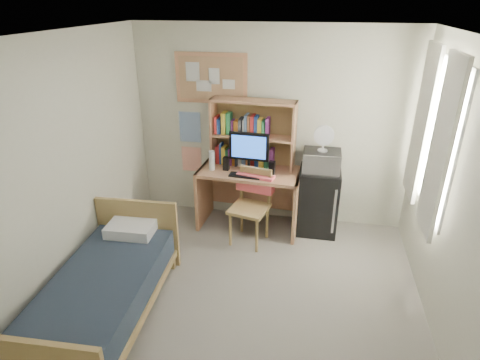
% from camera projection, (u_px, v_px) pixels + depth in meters
% --- Properties ---
extents(floor, '(3.60, 4.20, 0.02)m').
position_uv_depth(floor, '(239.00, 319.00, 3.93)').
color(floor, gray).
rests_on(floor, ground).
extents(ceiling, '(3.60, 4.20, 0.02)m').
position_uv_depth(ceiling, '(239.00, 38.00, 2.84)').
color(ceiling, white).
rests_on(ceiling, wall_back).
extents(wall_back, '(3.60, 0.04, 2.60)m').
position_uv_depth(wall_back, '(270.00, 128.00, 5.26)').
color(wall_back, beige).
rests_on(wall_back, floor).
extents(wall_left, '(0.04, 4.20, 2.60)m').
position_uv_depth(wall_left, '(48.00, 183.00, 3.70)').
color(wall_left, beige).
rests_on(wall_left, floor).
extents(wall_right, '(0.04, 4.20, 2.60)m').
position_uv_depth(wall_right, '(470.00, 222.00, 3.07)').
color(wall_right, beige).
rests_on(wall_right, floor).
extents(window_unit, '(0.10, 1.40, 1.70)m').
position_uv_depth(window_unit, '(433.00, 136.00, 4.02)').
color(window_unit, white).
rests_on(window_unit, wall_right).
extents(curtain_left, '(0.04, 0.55, 1.70)m').
position_uv_depth(curtain_left, '(440.00, 149.00, 3.67)').
color(curtain_left, white).
rests_on(curtain_left, wall_right).
extents(curtain_right, '(0.04, 0.55, 1.70)m').
position_uv_depth(curtain_right, '(422.00, 124.00, 4.38)').
color(curtain_right, white).
rests_on(curtain_right, wall_right).
extents(bulletin_board, '(0.94, 0.03, 0.64)m').
position_uv_depth(bulletin_board, '(211.00, 78.00, 5.12)').
color(bulletin_board, tan).
rests_on(bulletin_board, wall_back).
extents(poster_wave, '(0.30, 0.01, 0.42)m').
position_uv_depth(poster_wave, '(190.00, 127.00, 5.46)').
color(poster_wave, '#2A5CAA').
rests_on(poster_wave, wall_back).
extents(poster_japan, '(0.28, 0.01, 0.36)m').
position_uv_depth(poster_japan, '(192.00, 159.00, 5.66)').
color(poster_japan, '#E94F29').
rests_on(poster_japan, wall_back).
extents(desk, '(1.36, 0.74, 0.82)m').
position_uv_depth(desk, '(249.00, 199.00, 5.35)').
color(desk, tan).
rests_on(desk, floor).
extents(desk_chair, '(0.58, 0.58, 0.96)m').
position_uv_depth(desk_chair, '(249.00, 208.00, 4.97)').
color(desk_chair, tan).
rests_on(desk_chair, floor).
extents(mini_fridge, '(0.51, 0.51, 0.87)m').
position_uv_depth(mini_fridge, '(318.00, 201.00, 5.25)').
color(mini_fridge, black).
rests_on(mini_fridge, floor).
extents(bed, '(0.98, 1.85, 0.50)m').
position_uv_depth(bed, '(104.00, 297.00, 3.84)').
color(bed, '#19222E').
rests_on(bed, floor).
extents(hutch, '(1.10, 0.34, 0.89)m').
position_uv_depth(hutch, '(253.00, 134.00, 5.13)').
color(hutch, tan).
rests_on(hutch, desk).
extents(monitor, '(0.50, 0.07, 0.53)m').
position_uv_depth(monitor, '(249.00, 153.00, 5.02)').
color(monitor, black).
rests_on(monitor, desk).
extents(keyboard, '(0.43, 0.16, 0.02)m').
position_uv_depth(keyboard, '(246.00, 176.00, 5.00)').
color(keyboard, black).
rests_on(keyboard, desk).
extents(speaker_left, '(0.08, 0.08, 0.17)m').
position_uv_depth(speaker_left, '(226.00, 164.00, 5.16)').
color(speaker_left, black).
rests_on(speaker_left, desk).
extents(speaker_right, '(0.08, 0.08, 0.18)m').
position_uv_depth(speaker_right, '(272.00, 168.00, 5.02)').
color(speaker_right, black).
rests_on(speaker_right, desk).
extents(water_bottle, '(0.08, 0.08, 0.26)m').
position_uv_depth(water_bottle, '(212.00, 160.00, 5.15)').
color(water_bottle, white).
rests_on(water_bottle, desk).
extents(hoodie, '(0.49, 0.25, 0.23)m').
position_uv_depth(hoodie, '(256.00, 183.00, 5.02)').
color(hoodie, '#FB5F68').
rests_on(hoodie, desk_chair).
extents(microwave, '(0.46, 0.35, 0.27)m').
position_uv_depth(microwave, '(322.00, 161.00, 4.99)').
color(microwave, silver).
rests_on(microwave, mini_fridge).
extents(desk_fan, '(0.24, 0.24, 0.30)m').
position_uv_depth(desk_fan, '(323.00, 139.00, 4.88)').
color(desk_fan, white).
rests_on(desk_fan, microwave).
extents(pillow, '(0.52, 0.37, 0.12)m').
position_uv_depth(pillow, '(131.00, 229.00, 4.39)').
color(pillow, white).
rests_on(pillow, bed).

